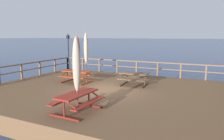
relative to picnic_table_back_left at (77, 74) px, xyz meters
The scene contains 11 objects.
ground_plane 3.03m from the picnic_table_back_left, 17.45° to the right, with size 600.00×600.00×0.00m, color navy.
wooden_deck 2.87m from the picnic_table_back_left, 17.45° to the right, with size 13.64×10.73×0.83m, color brown.
railing_waterside_far 5.10m from the picnic_table_back_left, 59.70° to the left, with size 13.44×0.10×1.09m.
railing_side_left 4.18m from the picnic_table_back_left, 168.83° to the right, with size 0.10×10.53×1.09m.
picnic_table_back_left is the anchor object (origin of this frame).
picnic_table_mid_right 5.56m from the picnic_table_back_left, 54.49° to the right, with size 1.47×2.03×0.78m.
picnic_table_back_right 3.75m from the picnic_table_back_left, 13.44° to the left, with size 1.79×1.49×0.78m.
patio_umbrella_tall_front 1.35m from the picnic_table_back_left, 44.46° to the left, with size 0.32×0.32×2.99m.
patio_umbrella_tall_mid_right 5.73m from the picnic_table_back_left, 54.46° to the right, with size 0.32×0.32×2.99m.
patio_umbrella_tall_back_right 2.91m from the picnic_table_back_left, 107.95° to the left, with size 0.32×0.32×3.26m.
lamp_post_hooked 5.28m from the picnic_table_back_left, 132.85° to the left, with size 0.47×0.59×3.20m.
Camera 1 is at (5.50, -10.52, 3.85)m, focal length 34.29 mm.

